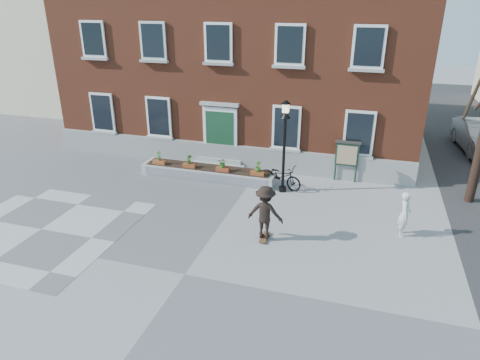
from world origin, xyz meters
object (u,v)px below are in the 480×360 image
(lamp_post, at_px, (285,134))
(skateboarder, at_px, (265,212))
(notice_board, at_px, (347,155))
(bystander, at_px, (405,214))
(bicycle, at_px, (281,176))
(parked_car, at_px, (480,137))

(lamp_post, relative_size, skateboarder, 2.01)
(notice_board, height_order, skateboarder, skateboarder)
(notice_board, bearing_deg, bystander, -62.15)
(bicycle, distance_m, parked_car, 12.03)
(parked_car, height_order, skateboarder, skateboarder)
(bicycle, distance_m, lamp_post, 2.05)
(bystander, relative_size, lamp_post, 0.41)
(bystander, height_order, skateboarder, skateboarder)
(bicycle, distance_m, skateboarder, 4.47)
(bicycle, height_order, lamp_post, lamp_post)
(parked_car, distance_m, skateboarder, 15.05)
(parked_car, xyz_separation_m, notice_board, (-6.51, -6.28, 0.44))
(bicycle, bearing_deg, notice_board, -39.23)
(parked_car, distance_m, bystander, 11.39)
(bystander, bearing_deg, parked_car, -19.96)
(bystander, xyz_separation_m, lamp_post, (-4.72, 2.39, 1.74))
(bicycle, xyz_separation_m, notice_board, (2.63, 1.54, 0.73))
(bicycle, relative_size, notice_board, 1.08)
(bystander, bearing_deg, lamp_post, 65.08)
(lamp_post, bearing_deg, bicycle, 115.13)
(bicycle, relative_size, lamp_post, 0.51)
(bicycle, relative_size, bystander, 1.26)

